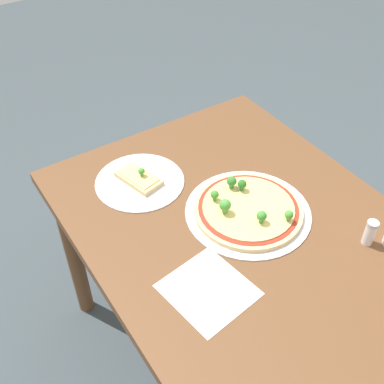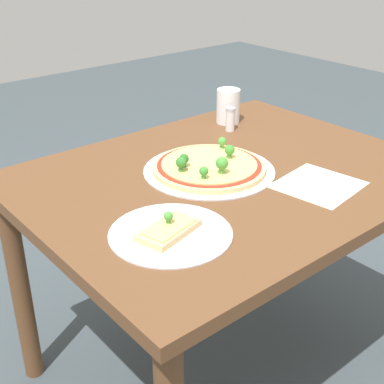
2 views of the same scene
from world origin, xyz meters
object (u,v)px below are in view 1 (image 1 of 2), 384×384
at_px(dining_table, 241,247).
at_px(condiment_shaker, 370,232).
at_px(pizza_tray_whole, 248,209).
at_px(pizza_tray_slice, 139,180).

xyz_separation_m(dining_table, condiment_shaker, (0.24, 0.25, 0.14)).
distance_m(dining_table, pizza_tray_whole, 0.12).
bearing_deg(condiment_shaker, pizza_tray_slice, -144.66).
distance_m(pizza_tray_whole, pizza_tray_slice, 0.36).
bearing_deg(pizza_tray_slice, dining_table, 25.95).
distance_m(dining_table, pizza_tray_slice, 0.38).
bearing_deg(dining_table, condiment_shaker, 45.32).
xyz_separation_m(dining_table, pizza_tray_whole, (-0.03, 0.04, 0.11)).
relative_size(dining_table, pizza_tray_whole, 3.02).
xyz_separation_m(dining_table, pizza_tray_slice, (-0.33, -0.16, 0.10)).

